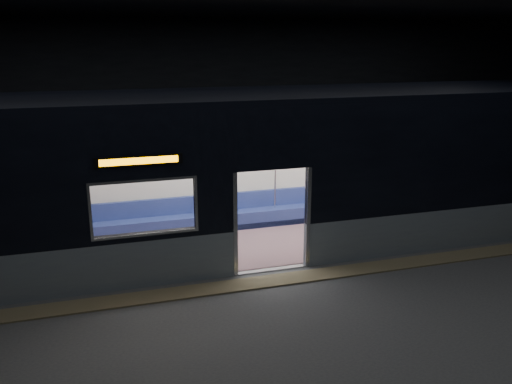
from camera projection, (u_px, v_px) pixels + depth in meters
name	position (u px, v px, depth m)	size (l,w,h in m)	color
station_floor	(290.00, 293.00, 9.74)	(24.00, 14.00, 0.01)	#47494C
station_envelope	(294.00, 87.00, 8.75)	(24.00, 14.00, 5.00)	black
tactile_strip	(280.00, 280.00, 10.24)	(22.80, 0.50, 0.03)	#8C7F59
metro_car	(250.00, 163.00, 11.58)	(18.00, 3.04, 3.35)	gray
passenger	(331.00, 189.00, 13.46)	(0.45, 0.74, 1.41)	black
handbag	(335.00, 197.00, 13.28)	(0.27, 0.23, 0.13)	black
transit_map	(380.00, 158.00, 13.99)	(0.92, 0.03, 0.60)	white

